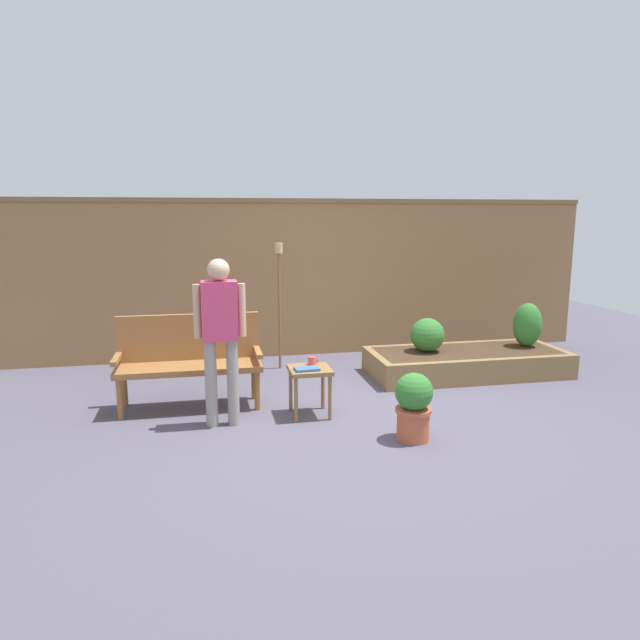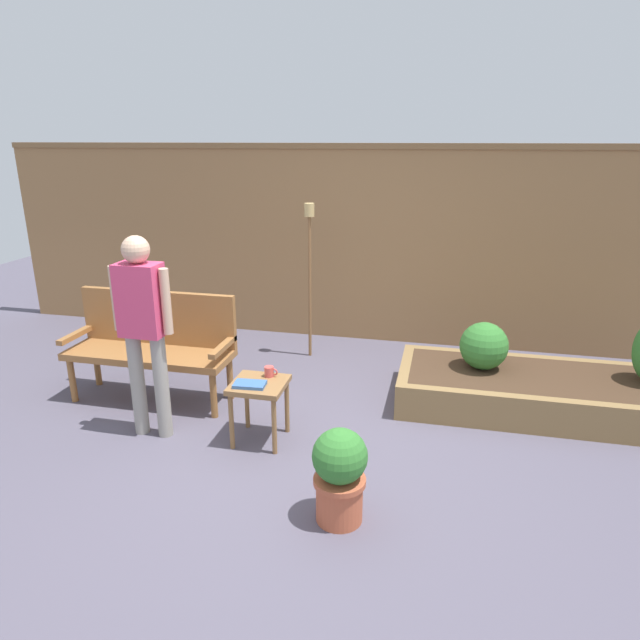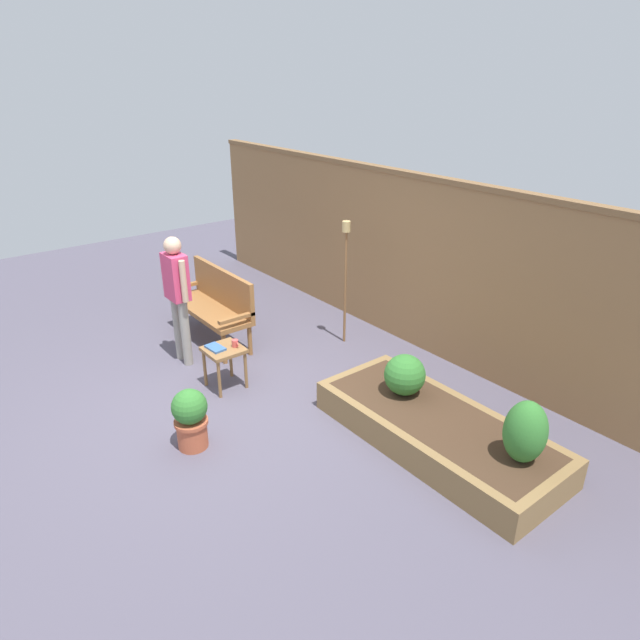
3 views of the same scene
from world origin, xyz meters
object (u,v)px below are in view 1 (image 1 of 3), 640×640
person_by_bench (220,328)px  tiki_torch (279,283)px  shrub_near_bench (427,335)px  side_table (310,376)px  potted_boxwood (414,404)px  garden_bench (189,354)px  shrub_far_corner (527,325)px  cup_on_table (312,361)px  book_on_table (307,369)px

person_by_bench → tiki_torch: bearing=67.1°
shrub_near_bench → side_table: bearing=-146.6°
potted_boxwood → shrub_near_bench: 2.10m
garden_bench → shrub_far_corner: garden_bench is taller
shrub_far_corner → garden_bench: bearing=-172.3°
garden_bench → shrub_near_bench: (2.81, 0.56, -0.04)m
garden_bench → potted_boxwood: bearing=-34.7°
cup_on_table → book_on_table: cup_on_table is taller
side_table → tiki_torch: bearing=91.7°
potted_boxwood → tiki_torch: (-0.82, 2.58, 0.78)m
shrub_near_bench → garden_bench: bearing=-168.8°
shrub_near_bench → tiki_torch: tiki_torch is taller
tiki_torch → side_table: bearing=-88.3°
garden_bench → shrub_far_corner: size_ratio=2.59×
side_table → cup_on_table: 0.18m
book_on_table → shrub_far_corner: shrub_far_corner is taller
tiki_torch → shrub_near_bench: bearing=-21.9°
shrub_near_bench → person_by_bench: size_ratio=0.26×
tiki_torch → person_by_bench: bearing=-112.9°
person_by_bench → garden_bench: bearing=115.6°
garden_bench → book_on_table: garden_bench is taller
potted_boxwood → tiki_torch: bearing=107.7°
tiki_torch → book_on_table: bearing=-89.7°
shrub_near_bench → book_on_table: bearing=-145.5°
book_on_table → person_by_bench: person_by_bench is taller
shrub_far_corner → tiki_torch: (-3.05, 0.69, 0.53)m
potted_boxwood → book_on_table: bearing=138.7°
book_on_table → potted_boxwood: potted_boxwood is taller
shrub_near_bench → cup_on_table: bearing=-148.9°
shrub_far_corner → person_by_bench: person_by_bench is taller
garden_bench → side_table: bearing=-25.1°
shrub_near_bench → shrub_far_corner: 1.34m
garden_bench → cup_on_table: size_ratio=13.70×
cup_on_table → potted_boxwood: potted_boxwood is taller
shrub_far_corner → shrub_near_bench: bearing=180.0°
cup_on_table → potted_boxwood: (0.72, -0.91, -0.20)m
garden_bench → person_by_bench: person_by_bench is taller
shrub_near_bench → shrub_far_corner: (1.34, -0.00, 0.07)m
garden_bench → potted_boxwood: garden_bench is taller
shrub_near_bench → person_by_bench: person_by_bench is taller
potted_boxwood → shrub_near_bench: bearing=64.6°
garden_bench → tiki_torch: bearing=48.6°
side_table → cup_on_table: bearing=69.5°
garden_bench → side_table: garden_bench is taller
cup_on_table → tiki_torch: size_ratio=0.07×
cup_on_table → shrub_near_bench: 1.89m
book_on_table → potted_boxwood: bearing=-45.9°
tiki_torch → person_by_bench: (-0.79, -1.88, -0.17)m
shrub_near_bench → potted_boxwood: bearing=-115.4°
side_table → potted_boxwood: potted_boxwood is taller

